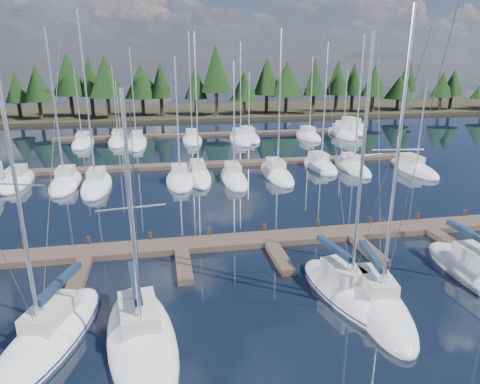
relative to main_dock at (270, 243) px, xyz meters
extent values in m
plane|color=black|center=(0.00, 12.64, -0.20)|extent=(260.00, 260.00, 0.00)
cube|color=#2E2A19|center=(0.00, 72.64, 0.10)|extent=(220.00, 30.00, 0.60)
cube|color=brown|center=(0.00, 0.64, 0.00)|extent=(44.00, 2.00, 0.40)
cube|color=brown|center=(-12.00, -2.36, 0.00)|extent=(0.90, 4.00, 0.40)
cube|color=brown|center=(-6.00, -2.36, 0.00)|extent=(0.90, 4.00, 0.40)
cube|color=brown|center=(0.00, -2.36, 0.00)|extent=(0.90, 4.00, 0.40)
cube|color=brown|center=(6.00, -2.36, 0.00)|extent=(0.90, 4.00, 0.40)
cube|color=brown|center=(12.00, -2.36, 0.00)|extent=(0.90, 4.00, 0.40)
cylinder|color=#32251C|center=(-16.00, 1.64, 0.25)|extent=(0.26, 0.26, 0.90)
cylinder|color=#32251C|center=(-12.00, 1.64, 0.25)|extent=(0.26, 0.26, 0.90)
cylinder|color=#32251C|center=(-8.00, 1.64, 0.25)|extent=(0.26, 0.26, 0.90)
cylinder|color=#32251C|center=(-4.00, 1.64, 0.25)|extent=(0.26, 0.26, 0.90)
cylinder|color=#32251C|center=(0.00, 1.64, 0.25)|extent=(0.26, 0.26, 0.90)
cylinder|color=#32251C|center=(4.00, 1.64, 0.25)|extent=(0.26, 0.26, 0.90)
cylinder|color=#32251C|center=(8.00, 1.64, 0.25)|extent=(0.26, 0.26, 0.90)
cylinder|color=#32251C|center=(12.00, 1.64, 0.25)|extent=(0.26, 0.26, 0.90)
cylinder|color=#32251C|center=(16.00, 1.64, 0.25)|extent=(0.26, 0.26, 0.90)
cube|color=brown|center=(0.00, 22.64, 0.00)|extent=(50.00, 1.80, 0.40)
cube|color=brown|center=(0.00, 42.64, 0.00)|extent=(46.00, 1.80, 0.40)
ellipsoid|color=white|center=(-12.39, -8.25, -0.05)|extent=(5.12, 8.99, 1.90)
cube|color=#BCB7AE|center=(-12.26, -7.84, 1.15)|extent=(2.21, 3.06, 0.70)
cylinder|color=silver|center=(-12.53, -8.66, 6.77)|extent=(0.20, 0.20, 11.95)
cylinder|color=silver|center=(-11.95, -6.86, 1.90)|extent=(1.28, 3.64, 0.12)
cube|color=#15243A|center=(-11.95, -6.86, 2.05)|extent=(1.44, 3.55, 0.30)
cylinder|color=silver|center=(-12.53, -8.66, 7.37)|extent=(2.25, 0.78, 0.07)
cylinder|color=#3F3F44|center=(-11.83, -6.49, 6.62)|extent=(1.44, 4.38, 12.26)
ellipsoid|color=#0D0C3F|center=(-12.39, -8.25, 0.02)|extent=(5.32, 9.35, 0.18)
ellipsoid|color=white|center=(-8.29, -9.00, -0.05)|extent=(4.15, 9.37, 1.90)
cube|color=#BCB7AE|center=(-8.35, -8.55, 1.15)|extent=(2.01, 3.09, 0.70)
cylinder|color=silver|center=(-8.23, -9.45, 5.90)|extent=(0.18, 0.18, 10.20)
cylinder|color=silver|center=(-8.49, -7.47, 1.90)|extent=(0.63, 3.97, 0.12)
cube|color=#15243A|center=(-8.49, -7.47, 2.05)|extent=(0.84, 3.82, 0.30)
cylinder|color=silver|center=(-8.23, -9.45, 6.41)|extent=(2.69, 0.42, 0.07)
cylinder|color=#3F3F44|center=(-7.98, -11.38, 5.75)|extent=(0.54, 3.89, 10.51)
cylinder|color=#3F3F44|center=(-8.55, -7.07, 5.75)|extent=(0.65, 4.79, 10.52)
ellipsoid|color=white|center=(3.44, -8.37, -0.05)|extent=(3.77, 8.48, 1.90)
cube|color=#BCB7AE|center=(3.50, -7.97, 1.15)|extent=(1.79, 2.80, 0.70)
cylinder|color=silver|center=(3.37, -8.78, 7.45)|extent=(0.18, 0.18, 13.31)
cylinder|color=silver|center=(3.65, -7.00, 1.90)|extent=(0.66, 3.58, 0.12)
cube|color=#15243A|center=(3.65, -7.00, 2.05)|extent=(0.86, 3.45, 0.30)
cylinder|color=silver|center=(3.37, -8.78, 8.12)|extent=(2.30, 0.42, 0.07)
cylinder|color=#3F3F44|center=(3.11, -10.52, 7.30)|extent=(0.56, 3.51, 13.62)
cylinder|color=#3F3F44|center=(3.70, -6.63, 7.30)|extent=(0.69, 4.32, 13.62)
ellipsoid|color=white|center=(2.34, -7.03, -0.05)|extent=(3.89, 8.00, 1.90)
cube|color=#BCB7AE|center=(2.27, -6.65, 1.15)|extent=(1.81, 2.67, 0.70)
cylinder|color=silver|center=(2.41, -7.40, 6.96)|extent=(0.19, 0.19, 12.33)
cylinder|color=silver|center=(2.10, -5.74, 1.90)|extent=(0.74, 3.34, 0.12)
cube|color=#15243A|center=(2.10, -5.74, 2.05)|extent=(0.94, 3.23, 0.30)
cylinder|color=silver|center=(2.41, -7.40, 7.58)|extent=(2.24, 0.49, 0.07)
cylinder|color=#3F3F44|center=(2.71, -9.02, 6.81)|extent=(0.65, 3.27, 12.64)
cylinder|color=#3F3F44|center=(2.03, -5.41, 6.81)|extent=(0.79, 4.03, 12.64)
ellipsoid|color=#0D0C3F|center=(2.34, -7.03, 0.02)|extent=(4.05, 8.32, 0.18)
cylinder|color=silver|center=(10.78, -5.40, 1.90)|extent=(0.19, 4.21, 0.12)
cube|color=#15243A|center=(10.78, -5.40, 2.05)|extent=(0.42, 4.03, 0.30)
ellipsoid|color=white|center=(-21.33, 18.93, -0.05)|extent=(2.60, 8.07, 1.90)
cube|color=#BCB7AE|center=(-21.33, 19.33, 1.15)|extent=(1.43, 2.58, 0.70)
cylinder|color=silver|center=(-21.33, 18.52, 5.85)|extent=(0.16, 0.16, 10.10)
ellipsoid|color=white|center=(-16.42, 17.47, -0.05)|extent=(2.77, 8.41, 1.90)
cube|color=#BCB7AE|center=(-16.42, 17.89, 1.15)|extent=(1.52, 2.69, 0.70)
cylinder|color=silver|center=(-16.42, 17.05, 7.70)|extent=(0.16, 0.16, 13.81)
ellipsoid|color=white|center=(-13.31, 16.16, -0.05)|extent=(2.76, 8.93, 1.90)
cube|color=#BCB7AE|center=(-13.31, 16.61, 1.15)|extent=(1.52, 2.86, 0.70)
cylinder|color=silver|center=(-13.31, 15.71, 8.34)|extent=(0.16, 0.16, 15.10)
ellipsoid|color=white|center=(-5.21, 16.30, -0.05)|extent=(2.82, 7.40, 1.90)
cube|color=#BCB7AE|center=(-5.21, 16.67, 1.15)|extent=(1.55, 2.37, 0.70)
cylinder|color=silver|center=(-5.21, 15.93, 6.44)|extent=(0.16, 0.16, 11.29)
ellipsoid|color=white|center=(-3.21, 17.71, -0.05)|extent=(2.52, 9.07, 1.90)
cube|color=#BCB7AE|center=(-3.21, 18.17, 1.15)|extent=(1.38, 2.90, 0.70)
cylinder|color=silver|center=(-3.21, 17.26, 7.56)|extent=(0.16, 0.16, 13.52)
ellipsoid|color=white|center=(0.27, 16.00, -0.05)|extent=(2.46, 8.49, 1.90)
cube|color=#BCB7AE|center=(0.27, 16.42, 1.15)|extent=(1.35, 2.72, 0.70)
cylinder|color=silver|center=(0.27, 15.57, 6.22)|extent=(0.16, 0.16, 10.85)
ellipsoid|color=white|center=(5.07, 16.87, -0.05)|extent=(2.69, 9.37, 1.90)
cube|color=#BCB7AE|center=(5.07, 17.34, 1.15)|extent=(1.48, 3.00, 0.70)
cylinder|color=silver|center=(5.07, 16.41, 7.69)|extent=(0.16, 0.16, 13.78)
ellipsoid|color=white|center=(10.93, 19.39, -0.05)|extent=(2.81, 7.80, 1.90)
cube|color=#BCB7AE|center=(10.93, 19.78, 1.15)|extent=(1.55, 2.50, 0.70)
cylinder|color=silver|center=(10.93, 19.00, 7.13)|extent=(0.16, 0.16, 12.68)
ellipsoid|color=white|center=(14.23, 18.02, -0.05)|extent=(2.43, 8.29, 1.90)
cube|color=#BCB7AE|center=(14.23, 18.43, 1.15)|extent=(1.34, 2.65, 0.70)
cylinder|color=silver|center=(14.23, 17.60, 7.51)|extent=(0.16, 0.16, 13.42)
ellipsoid|color=white|center=(20.77, 16.24, -0.05)|extent=(2.60, 8.82, 1.90)
cube|color=#BCB7AE|center=(20.77, 16.69, 1.15)|extent=(1.43, 2.82, 0.70)
cylinder|color=silver|center=(20.77, 15.80, 4.92)|extent=(0.16, 0.16, 8.24)
ellipsoid|color=white|center=(-18.00, 38.61, -0.05)|extent=(2.89, 8.81, 1.90)
cube|color=#BCB7AE|center=(-18.00, 39.05, 1.15)|extent=(1.59, 2.82, 0.70)
cylinder|color=silver|center=(-18.00, 38.17, 5.69)|extent=(0.16, 0.16, 9.79)
ellipsoid|color=white|center=(-13.07, 39.46, -0.05)|extent=(2.92, 9.80, 1.90)
cube|color=#BCB7AE|center=(-13.07, 39.95, 1.15)|extent=(1.61, 3.13, 0.70)
cylinder|color=silver|center=(-13.07, 38.97, 5.82)|extent=(0.16, 0.16, 10.04)
ellipsoid|color=white|center=(-10.33, 37.47, -0.05)|extent=(2.89, 11.40, 1.90)
cube|color=#BCB7AE|center=(-10.33, 38.04, 1.15)|extent=(1.59, 3.65, 0.70)
cylinder|color=silver|center=(-10.33, 36.90, 7.04)|extent=(0.16, 0.16, 12.49)
ellipsoid|color=white|center=(-2.22, 38.27, -0.05)|extent=(2.88, 8.35, 1.90)
cube|color=#BCB7AE|center=(-2.22, 38.68, 1.15)|extent=(1.58, 2.67, 0.70)
cylinder|color=silver|center=(-2.22, 37.85, 8.08)|extent=(0.16, 0.16, 14.57)
ellipsoid|color=white|center=(4.96, 37.33, -0.05)|extent=(2.90, 9.90, 1.90)
cube|color=#BCB7AE|center=(4.96, 37.83, 1.15)|extent=(1.59, 3.17, 0.70)
cylinder|color=silver|center=(4.96, 36.84, 7.40)|extent=(0.16, 0.16, 13.20)
ellipsoid|color=white|center=(6.58, 38.94, -0.05)|extent=(2.99, 10.11, 1.90)
cube|color=#BCB7AE|center=(6.58, 39.45, 1.15)|extent=(1.64, 3.24, 0.70)
cylinder|color=silver|center=(6.58, 38.44, 5.29)|extent=(0.16, 0.16, 8.98)
ellipsoid|color=white|center=(16.02, 37.85, -0.05)|extent=(2.99, 8.22, 1.90)
cube|color=#BCB7AE|center=(16.02, 38.26, 1.15)|extent=(1.64, 2.63, 0.70)
cylinder|color=silver|center=(16.02, 37.44, 6.39)|extent=(0.16, 0.16, 11.19)
ellipsoid|color=white|center=(21.96, 38.65, -0.05)|extent=(2.75, 10.44, 1.90)
cube|color=#BCB7AE|center=(21.96, 39.17, 1.15)|extent=(1.51, 3.34, 0.70)
cylinder|color=silver|center=(21.96, 38.12, 5.40)|extent=(0.16, 0.16, 9.20)
ellipsoid|color=white|center=(24.01, 40.53, -0.10)|extent=(4.46, 9.13, 1.75)
cube|color=white|center=(24.01, 40.53, 1.06)|extent=(3.03, 5.13, 1.17)
cube|color=#BCB7AE|center=(24.09, 40.10, 2.03)|extent=(2.14, 3.30, 0.87)
cylinder|color=silver|center=(23.85, 41.39, 2.62)|extent=(0.09, 0.09, 1.56)
cylinder|color=black|center=(-33.88, 66.04, 1.89)|extent=(0.70, 0.70, 2.99)
cone|color=black|center=(-33.88, 66.04, 6.29)|extent=(4.40, 4.40, 5.81)
ellipsoid|color=black|center=(-33.38, 66.04, 4.96)|extent=(2.64, 2.64, 2.64)
cylinder|color=black|center=(-29.24, 62.85, 2.14)|extent=(0.70, 0.70, 3.48)
cone|color=black|center=(-29.24, 62.85, 7.26)|extent=(5.23, 5.23, 6.77)
ellipsoid|color=black|center=(-28.74, 62.85, 5.72)|extent=(3.14, 3.14, 3.14)
cylinder|color=black|center=(-24.01, 65.98, 2.50)|extent=(0.70, 0.70, 4.21)
cone|color=black|center=(-24.01, 65.98, 8.70)|extent=(6.49, 6.49, 8.18)
ellipsoid|color=black|center=(-23.51, 65.98, 6.83)|extent=(3.89, 3.89, 3.89)
cylinder|color=black|center=(-19.92, 65.15, 2.41)|extent=(0.70, 0.70, 4.03)
cone|color=black|center=(-19.92, 65.15, 8.35)|extent=(4.14, 4.14, 7.84)
ellipsoid|color=black|center=(-19.42, 65.15, 6.56)|extent=(2.48, 2.48, 2.48)
cylinder|color=black|center=(-16.47, 61.45, 2.43)|extent=(0.70, 0.70, 4.07)
cone|color=black|center=(-16.47, 61.45, 8.43)|extent=(6.55, 6.55, 7.92)
ellipsoid|color=black|center=(-15.97, 61.45, 6.62)|extent=(3.93, 3.93, 3.93)
cylinder|color=black|center=(-10.03, 65.04, 2.16)|extent=(0.70, 0.70, 3.52)
cone|color=black|center=(-10.03, 65.04, 7.34)|extent=(6.84, 6.84, 6.85)
ellipsoid|color=black|center=(-9.53, 65.04, 5.78)|extent=(4.10, 4.10, 4.10)
cylinder|color=black|center=(-6.25, 63.56, 2.21)|extent=(0.70, 0.70, 3.63)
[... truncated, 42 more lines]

